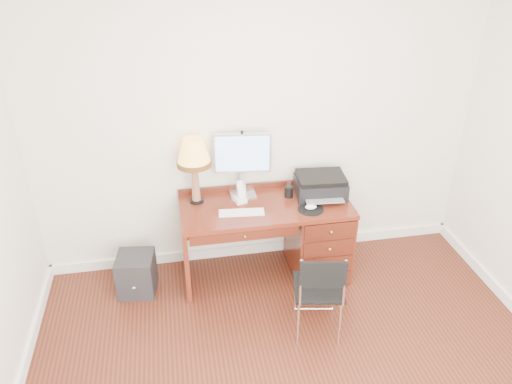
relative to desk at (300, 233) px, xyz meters
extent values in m
plane|color=silver|center=(-0.32, 0.35, 0.94)|extent=(4.00, 0.00, 4.00)
cube|color=white|center=(-0.32, 0.33, -0.36)|extent=(4.00, 0.03, 0.10)
cube|color=maroon|center=(-0.32, -0.01, 0.32)|extent=(1.50, 0.65, 0.04)
cube|color=maroon|center=(0.18, -0.01, -0.06)|extent=(0.50, 0.61, 0.71)
cube|color=maroon|center=(-1.05, -0.01, -0.06)|extent=(0.04, 0.61, 0.71)
cube|color=#501B10|center=(-0.56, 0.29, 0.05)|extent=(0.96, 0.03, 0.39)
cube|color=#501B10|center=(-0.56, -0.31, 0.25)|extent=(0.91, 0.03, 0.09)
sphere|color=#BF8C3F|center=(0.18, -0.34, -0.06)|extent=(0.03, 0.03, 0.03)
cube|color=silver|center=(-0.49, 0.20, 0.34)|extent=(0.24, 0.19, 0.02)
cube|color=silver|center=(-0.49, 0.25, 0.44)|extent=(0.05, 0.04, 0.18)
cube|color=silver|center=(-0.49, 0.23, 0.74)|extent=(0.51, 0.10, 0.37)
cube|color=#4C8CF2|center=(-0.49, 0.21, 0.74)|extent=(0.47, 0.06, 0.33)
cube|color=white|center=(-0.55, -0.11, 0.34)|extent=(0.39, 0.15, 0.01)
cylinder|color=black|center=(0.04, -0.15, 0.34)|extent=(0.23, 0.23, 0.01)
ellipsoid|color=white|center=(0.04, -0.15, 0.36)|extent=(0.10, 0.06, 0.04)
cube|color=black|center=(0.20, 0.08, 0.42)|extent=(0.47, 0.38, 0.16)
cube|color=black|center=(0.20, 0.08, 0.51)|extent=(0.45, 0.36, 0.04)
cylinder|color=black|center=(-0.91, 0.16, 0.35)|extent=(0.12, 0.12, 0.02)
cone|color=#976047|center=(-0.91, 0.16, 0.54)|extent=(0.08, 0.08, 0.36)
cone|color=#FFBE50|center=(-0.91, 0.16, 0.83)|extent=(0.29, 0.29, 0.22)
cylinder|color=#593814|center=(-0.91, 0.16, 0.72)|extent=(0.30, 0.30, 0.04)
cube|color=white|center=(-0.54, 0.08, 0.36)|extent=(0.12, 0.12, 0.04)
cube|color=white|center=(-0.54, 0.08, 0.46)|extent=(0.07, 0.08, 0.16)
cylinder|color=black|center=(-0.09, 0.10, 0.39)|extent=(0.08, 0.08, 0.10)
cube|color=black|center=(-0.06, -0.79, 0.01)|extent=(0.44, 0.44, 0.02)
cube|color=black|center=(-0.06, -0.97, 0.28)|extent=(0.34, 0.09, 0.23)
cylinder|color=silver|center=(-0.22, -0.63, -0.20)|extent=(0.02, 0.02, 0.43)
cylinder|color=silver|center=(0.11, -0.63, -0.20)|extent=(0.02, 0.02, 0.43)
cylinder|color=silver|center=(-0.22, -0.95, -0.20)|extent=(0.02, 0.02, 0.43)
cylinder|color=silver|center=(0.11, -0.95, -0.20)|extent=(0.02, 0.02, 0.43)
cylinder|color=silver|center=(-0.22, -0.97, 0.20)|extent=(0.02, 0.02, 0.38)
cylinder|color=silver|center=(0.11, -0.97, 0.20)|extent=(0.02, 0.02, 0.38)
cube|color=black|center=(-1.50, -0.04, -0.23)|extent=(0.36, 0.36, 0.37)
camera|label=1|loc=(-1.09, -3.69, 2.57)|focal=35.00mm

